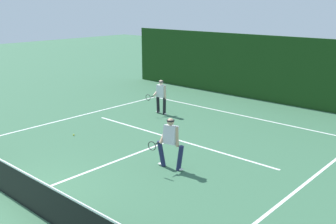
{
  "coord_description": "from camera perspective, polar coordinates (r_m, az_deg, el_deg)",
  "views": [
    {
      "loc": [
        9.43,
        -4.37,
        5.1
      ],
      "look_at": [
        -0.38,
        6.59,
        1.0
      ],
      "focal_mm": 42.23,
      "sensor_mm": 36.0,
      "label": 1
    }
  ],
  "objects": [
    {
      "name": "tennis_ball",
      "position": [
        16.08,
        -13.45,
        -3.24
      ],
      "size": [
        0.07,
        0.07,
        0.07
      ],
      "primitive_type": "sphere",
      "color": "#D1E033",
      "rests_on": "ground_plane"
    },
    {
      "name": "player_near",
      "position": [
        12.36,
        0.32,
        -4.21
      ],
      "size": [
        1.0,
        0.87,
        1.66
      ],
      "rotation": [
        0.0,
        0.0,
        3.28
      ],
      "color": "#1E234C",
      "rests_on": "ground_plane"
    },
    {
      "name": "court_line_baseline_far",
      "position": [
        18.83,
        10.08,
        -0.38
      ],
      "size": [
        10.81,
        0.1,
        0.01
      ],
      "primitive_type": "cube",
      "color": "white",
      "rests_on": "ground_plane"
    },
    {
      "name": "player_far",
      "position": [
        18.48,
        -1.03,
        2.41
      ],
      "size": [
        0.75,
        0.88,
        1.62
      ],
      "rotation": [
        0.0,
        0.0,
        3.16
      ],
      "color": "black",
      "rests_on": "ground_plane"
    },
    {
      "name": "court_line_service",
      "position": [
        15.29,
        0.92,
        -3.9
      ],
      "size": [
        8.81,
        0.1,
        0.01
      ],
      "primitive_type": "cube",
      "color": "white",
      "rests_on": "ground_plane"
    },
    {
      "name": "ground_plane",
      "position": [
        11.57,
        -21.28,
        -11.71
      ],
      "size": [
        80.0,
        80.0,
        0.0
      ],
      "primitive_type": "plane",
      "color": "#396949"
    },
    {
      "name": "back_fence_windscreen",
      "position": [
        21.3,
        15.07,
        5.93
      ],
      "size": [
        19.41,
        0.12,
        3.46
      ],
      "primitive_type": "cube",
      "color": "#183B14",
      "rests_on": "ground_plane"
    },
    {
      "name": "court_line_centre",
      "position": [
        13.12,
        -8.76,
        -7.48
      ],
      "size": [
        0.1,
        6.4,
        0.01
      ],
      "primitive_type": "cube",
      "color": "white",
      "rests_on": "ground_plane"
    },
    {
      "name": "tennis_net",
      "position": [
        11.35,
        -21.54,
        -9.37
      ],
      "size": [
        11.84,
        0.09,
        1.05
      ],
      "color": "#1E4723",
      "rests_on": "ground_plane"
    }
  ]
}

